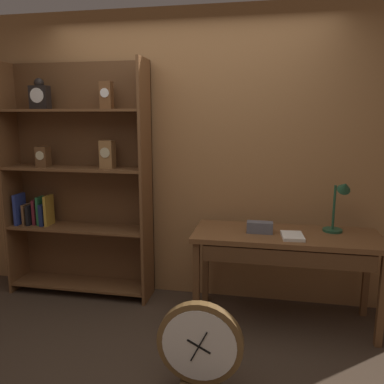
% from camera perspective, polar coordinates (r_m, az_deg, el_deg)
% --- Properties ---
extents(ground_plane, '(10.00, 10.00, 0.00)m').
position_cam_1_polar(ground_plane, '(2.79, -6.37, -25.95)').
color(ground_plane, '#3D2D21').
extents(back_wood_panel, '(4.80, 0.05, 2.60)m').
position_cam_1_polar(back_wood_panel, '(3.57, -0.32, 4.98)').
color(back_wood_panel, '#9E6B3D').
rests_on(back_wood_panel, ground).
extents(bookshelf, '(1.36, 0.33, 2.16)m').
position_cam_1_polar(bookshelf, '(3.78, -16.60, 1.24)').
color(bookshelf, brown).
rests_on(bookshelf, ground).
extents(workbench, '(1.47, 0.57, 0.76)m').
position_cam_1_polar(workbench, '(3.21, 13.55, -7.58)').
color(workbench, brown).
rests_on(workbench, ground).
extents(desk_lamp, '(0.19, 0.20, 0.45)m').
position_cam_1_polar(desk_lamp, '(3.29, 20.79, -1.52)').
color(desk_lamp, '#1E472D').
rests_on(desk_lamp, workbench).
extents(toolbox_small, '(0.20, 0.09, 0.09)m').
position_cam_1_polar(toolbox_small, '(3.17, 9.89, -5.11)').
color(toolbox_small, '#595960').
rests_on(toolbox_small, workbench).
extents(open_repair_manual, '(0.18, 0.23, 0.02)m').
position_cam_1_polar(open_repair_manual, '(3.11, 14.48, -6.26)').
color(open_repair_manual, silver).
rests_on(open_repair_manual, workbench).
extents(round_clock_large, '(0.54, 0.11, 0.58)m').
position_cam_1_polar(round_clock_large, '(2.57, 1.15, -21.54)').
color(round_clock_large, brown).
rests_on(round_clock_large, ground).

